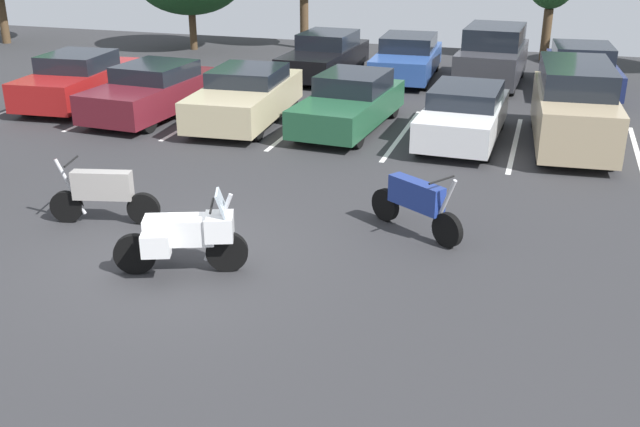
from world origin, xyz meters
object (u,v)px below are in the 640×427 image
Objects in this scene: car_white at (464,114)px; car_champagne at (246,96)px; motorcycle_second at (102,193)px; car_far_navy at (582,69)px; car_red at (78,80)px; car_far_blue at (407,58)px; car_far_charcoal at (493,56)px; car_maroon at (153,91)px; motorcycle_touring at (185,235)px; car_far_black at (325,56)px; car_green at (350,103)px; car_tan at (574,106)px; motorcycle_third at (416,203)px.

car_champagne is at bearing 179.14° from car_white.
motorcycle_second is 16.53m from car_far_navy.
car_red reaches higher than car_far_blue.
car_white reaches higher than motorcycle_second.
car_far_charcoal reaches higher than car_champagne.
car_far_blue reaches higher than car_maroon.
motorcycle_touring is 15.51m from car_far_black.
motorcycle_touring is at bearing -73.38° from car_champagne.
motorcycle_touring is 0.43× the size of car_maroon.
car_white is at bearing -5.55° from car_green.
car_maroon is (-5.38, 8.66, 0.05)m from motorcycle_touring.
car_far_navy is (8.57, 14.13, 0.10)m from motorcycle_second.
car_maroon is at bearing -177.32° from car_champagne.
motorcycle_second is 11.30m from car_tan.
car_white is 0.92× the size of car_far_blue.
car_red reaches higher than car_maroon.
car_far_charcoal is at bearing 49.10° from car_champagne.
car_far_blue is at bearing 88.22° from motorcycle_touring.
car_maroon is at bearing -141.18° from car_far_charcoal.
motorcycle_touring reaches higher than motorcycle_second.
car_red is 1.07× the size of car_far_charcoal.
car_far_black is at bearing 113.69° from motorcycle_third.
car_red reaches higher than car_white.
car_white is (8.67, 0.04, -0.01)m from car_maroon.
car_far_navy is (11.58, 6.84, -0.01)m from car_maroon.
motorcycle_second is 0.44× the size of car_red.
car_green is 8.81m from car_far_navy.
motorcycle_third is 13.33m from car_far_blue.
car_maroon is at bearing -10.16° from car_red.
car_champagne is at bearing -114.30° from car_far_blue.
car_tan is (8.25, 7.72, 0.40)m from motorcycle_second.
motorcycle_third is 0.40× the size of car_far_blue.
car_champagne is 2.89m from car_green.
car_green is 0.94× the size of car_far_black.
car_far_blue is (2.86, 14.30, 0.12)m from motorcycle_second.
motorcycle_third is 8.49m from car_champagne.
car_far_black reaches higher than car_green.
car_white is at bearing 69.27° from motorcycle_touring.
motorcycle_touring is 12.27m from car_red.
car_green is (5.63, 0.33, -0.01)m from car_maroon.
motorcycle_second is at bearing -88.09° from car_champagne.
car_red is (-11.39, 6.53, 0.14)m from motorcycle_third.
motorcycle_touring is 1.10× the size of motorcycle_third.
motorcycle_touring is 0.42× the size of car_tan.
car_white is at bearing -68.12° from car_far_blue.
car_far_navy is at bearing -1.75° from car_far_blue.
car_red is at bearing -133.23° from car_far_black.
motorcycle_second is 7.88m from car_maroon.
car_white is at bearing 52.29° from motorcycle_second.
car_green is 1.08× the size of car_far_charcoal.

